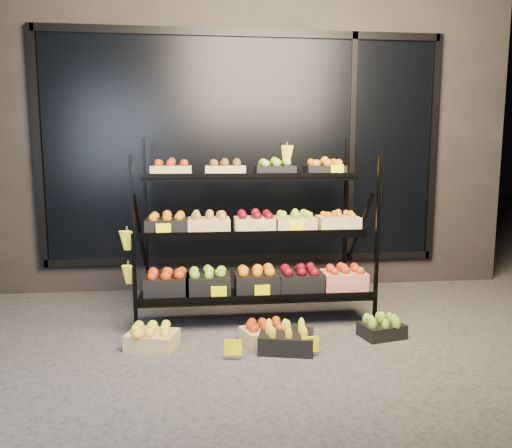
{
  "coord_description": "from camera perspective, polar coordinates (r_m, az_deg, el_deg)",
  "views": [
    {
      "loc": [
        -0.47,
        -3.89,
        1.52
      ],
      "look_at": [
        0.02,
        0.55,
        0.87
      ],
      "focal_mm": 35.0,
      "sensor_mm": 36.0,
      "label": 1
    }
  ],
  "objects": [
    {
      "name": "building",
      "position": [
        6.5,
        -2.18,
        10.24
      ],
      "size": [
        6.0,
        2.08,
        3.5
      ],
      "color": "#2D2826",
      "rests_on": "ground"
    },
    {
      "name": "floor_crate_midright",
      "position": [
        4.11,
        0.97,
        -12.23
      ],
      "size": [
        0.41,
        0.35,
        0.18
      ],
      "rotation": [
        0.0,
        0.0,
        0.33
      ],
      "color": "#D4BE7A",
      "rests_on": "ground"
    },
    {
      "name": "display_rack",
      "position": [
        4.57,
        -0.44,
        -1.01
      ],
      "size": [
        2.18,
        1.02,
        1.7
      ],
      "color": "black",
      "rests_on": "ground"
    },
    {
      "name": "floor_crate_midleft",
      "position": [
        3.96,
        3.5,
        -12.89
      ],
      "size": [
        0.47,
        0.39,
        0.21
      ],
      "rotation": [
        0.0,
        0.0,
        -0.23
      ],
      "color": "black",
      "rests_on": "ground"
    },
    {
      "name": "floor_crate_left",
      "position": [
        4.08,
        -11.8,
        -12.5
      ],
      "size": [
        0.43,
        0.37,
        0.19
      ],
      "rotation": [
        0.0,
        0.0,
        -0.29
      ],
      "color": "#D4BE7A",
      "rests_on": "ground"
    },
    {
      "name": "tag_floor_b",
      "position": [
        3.86,
        6.19,
        -14.05
      ],
      "size": [
        0.13,
        0.01,
        0.12
      ],
      "primitive_type": "cube",
      "color": "#FDFB00",
      "rests_on": "ground"
    },
    {
      "name": "ground",
      "position": [
        4.2,
        0.58,
        -13.0
      ],
      "size": [
        24.0,
        24.0,
        0.0
      ],
      "primitive_type": "plane",
      "color": "#514F4C",
      "rests_on": "ground"
    },
    {
      "name": "floor_crate_right",
      "position": [
        4.34,
        14.18,
        -11.36
      ],
      "size": [
        0.39,
        0.32,
        0.18
      ],
      "rotation": [
        0.0,
        0.0,
        0.24
      ],
      "color": "black",
      "rests_on": "ground"
    },
    {
      "name": "tag_floor_a",
      "position": [
        3.79,
        -2.61,
        -14.48
      ],
      "size": [
        0.13,
        0.01,
        0.12
      ],
      "primitive_type": "cube",
      "color": "#FDFB00",
      "rests_on": "ground"
    }
  ]
}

